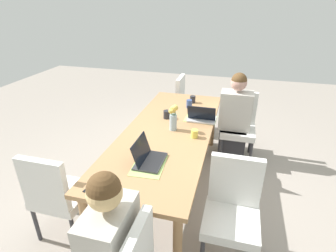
% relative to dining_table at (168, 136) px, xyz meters
% --- Properties ---
extents(ground_plane, '(10.00, 10.00, 0.00)m').
position_rel_dining_table_xyz_m(ground_plane, '(0.00, 0.00, -0.67)').
color(ground_plane, gray).
extents(dining_table, '(2.39, 0.91, 0.74)m').
position_rel_dining_table_xyz_m(dining_table, '(0.00, 0.00, 0.00)').
color(dining_table, '#9E754C').
rests_on(dining_table, ground_plane).
extents(chair_far_left_near, '(0.44, 0.44, 0.90)m').
position_rel_dining_table_xyz_m(chair_far_left_near, '(-0.92, 0.73, -0.17)').
color(chair_far_left_near, silver).
rests_on(chair_far_left_near, ground_plane).
extents(person_far_left_near, '(0.36, 0.40, 1.19)m').
position_rel_dining_table_xyz_m(person_far_left_near, '(-0.85, 0.67, -0.14)').
color(person_far_left_near, '#2D2D33').
rests_on(person_far_left_near, ground_plane).
extents(chair_head_left_left_far, '(0.44, 0.44, 0.90)m').
position_rel_dining_table_xyz_m(chair_head_left_left_far, '(-1.52, -0.09, -0.17)').
color(chair_head_left_left_far, silver).
rests_on(chair_head_left_left_far, ground_plane).
extents(chair_far_right_near, '(0.44, 0.44, 0.90)m').
position_rel_dining_table_xyz_m(chair_far_right_near, '(0.73, 0.74, -0.17)').
color(chair_far_right_near, silver).
rests_on(chair_far_right_near, ground_plane).
extents(chair_near_right_mid, '(0.44, 0.44, 0.90)m').
position_rel_dining_table_xyz_m(chair_near_right_mid, '(0.94, -0.75, -0.17)').
color(chair_near_right_mid, silver).
rests_on(chair_near_right_mid, ground_plane).
extents(flower_vase, '(0.08, 0.10, 0.29)m').
position_rel_dining_table_xyz_m(flower_vase, '(-0.03, 0.05, 0.23)').
color(flower_vase, '#8EA8B7').
rests_on(flower_vase, dining_table).
extents(placemat_far_left_near, '(0.27, 0.37, 0.00)m').
position_rel_dining_table_xyz_m(placemat_far_left_near, '(-0.38, 0.29, 0.07)').
color(placemat_far_left_near, '#9EBC66').
rests_on(placemat_far_left_near, dining_table).
extents(placemat_head_right_left_mid, '(0.38, 0.28, 0.00)m').
position_rel_dining_table_xyz_m(placemat_head_right_left_mid, '(0.68, 0.02, 0.07)').
color(placemat_head_right_left_mid, '#9EBC66').
rests_on(placemat_head_right_left_mid, dining_table).
extents(laptop_far_left_near, '(0.22, 0.32, 0.20)m').
position_rel_dining_table_xyz_m(laptop_far_left_near, '(-0.34, 0.31, 0.11)').
color(laptop_far_left_near, silver).
rests_on(laptop_far_left_near, dining_table).
extents(laptop_head_right_left_mid, '(0.32, 0.22, 0.21)m').
position_rel_dining_table_xyz_m(laptop_head_right_left_mid, '(0.63, -0.01, 0.11)').
color(laptop_head_right_left_mid, '#38383D').
rests_on(laptop_head_right_left_mid, dining_table).
extents(coffee_mug_near_left, '(0.07, 0.07, 0.09)m').
position_rel_dining_table_xyz_m(coffee_mug_near_left, '(-0.88, 0.10, 0.12)').
color(coffee_mug_near_left, '#232328').
rests_on(coffee_mug_near_left, dining_table).
extents(coffee_mug_near_right, '(0.07, 0.07, 0.08)m').
position_rel_dining_table_xyz_m(coffee_mug_near_right, '(0.08, 0.30, 0.11)').
color(coffee_mug_near_right, '#DBC64C').
rests_on(coffee_mug_near_right, dining_table).
extents(coffee_mug_centre_left, '(0.08, 0.08, 0.09)m').
position_rel_dining_table_xyz_m(coffee_mug_centre_left, '(-0.30, -0.09, 0.12)').
color(coffee_mug_centre_left, '#232328').
rests_on(coffee_mug_centre_left, dining_table).
extents(coffee_mug_centre_right, '(0.07, 0.07, 0.10)m').
position_rel_dining_table_xyz_m(coffee_mug_centre_right, '(-0.69, 0.09, 0.12)').
color(coffee_mug_centre_right, '#33477A').
rests_on(coffee_mug_centre_right, dining_table).
extents(phone_black, '(0.16, 0.10, 0.01)m').
position_rel_dining_table_xyz_m(phone_black, '(1.07, -0.29, 0.07)').
color(phone_black, black).
rests_on(phone_black, dining_table).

